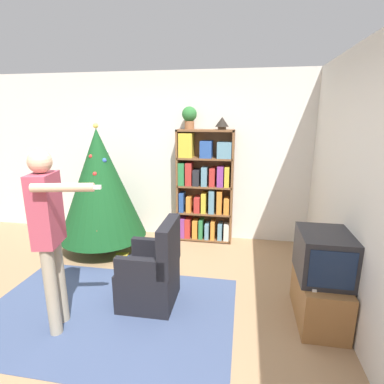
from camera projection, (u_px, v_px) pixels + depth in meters
name	position (u px, v px, depth m)	size (l,w,h in m)	color
ground_plane	(127.00, 313.00, 3.03)	(14.00, 14.00, 0.00)	#9E7A56
wall_back	(174.00, 157.00, 4.80)	(8.00, 0.10, 2.60)	silver
wall_right	(378.00, 200.00, 2.35)	(0.10, 8.00, 2.60)	silver
area_rug	(108.00, 312.00, 3.04)	(2.54, 1.68, 0.01)	#3D4C70
bookshelf	(204.00, 187.00, 4.62)	(0.86, 0.26, 1.75)	brown
tv_stand	(319.00, 298.00, 2.90)	(0.41, 0.76, 0.46)	#996638
television	(324.00, 255.00, 2.79)	(0.46, 0.56, 0.44)	#28282D
game_remote	(313.00, 287.00, 2.65)	(0.04, 0.12, 0.02)	white
christmas_tree	(100.00, 184.00, 4.25)	(1.24, 1.24, 1.85)	#4C3323
armchair	(152.00, 275.00, 3.14)	(0.58, 0.57, 0.92)	black
standing_person	(49.00, 228.00, 2.61)	(0.69, 0.46, 1.67)	#9E937F
potted_plant	(189.00, 116.00, 4.40)	(0.22, 0.22, 0.33)	#935B38
table_lamp	(222.00, 122.00, 4.34)	(0.20, 0.20, 0.18)	#473828
book_pile_near_tree	(122.00, 257.00, 4.13)	(0.21, 0.18, 0.08)	gold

